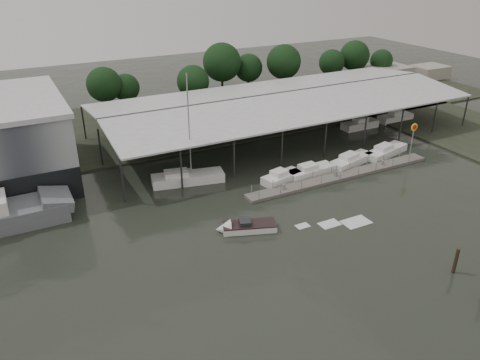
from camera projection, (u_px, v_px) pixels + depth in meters
name	position (u px, v px, depth m)	size (l,w,h in m)	color
ground	(286.00, 244.00, 47.09)	(200.00, 200.00, 0.00)	#252A22
land_strip_far	(154.00, 124.00, 80.59)	(140.00, 30.00, 0.30)	#313628
covered_boat_shed	(283.00, 97.00, 73.88)	(58.24, 24.00, 6.96)	silver
floating_dock	(342.00, 176.00, 61.24)	(28.00, 2.00, 1.40)	#615B56
shell_fuel_sign	(413.00, 135.00, 64.63)	(1.10, 0.18, 5.55)	gray
distant_commercial_buildings	(399.00, 74.00, 106.60)	(22.00, 8.00, 4.00)	gray
white_sailboat	(187.00, 178.00, 59.64)	(9.48, 4.44, 14.22)	white
speedboat_underway	(244.00, 227.00, 49.35)	(16.77, 7.40, 2.00)	white
moored_cruiser_0	(282.00, 177.00, 59.95)	(5.97, 3.37, 1.70)	white
moored_cruiser_1	(310.00, 171.00, 61.64)	(6.95, 2.62, 1.70)	white
moored_cruiser_2	(351.00, 160.00, 64.89)	(7.82, 4.00, 1.70)	white
moored_cruiser_3	(386.00, 151.00, 67.89)	(8.20, 4.01, 1.70)	white
horizon_tree_line	(256.00, 67.00, 92.94)	(66.65, 12.11, 11.22)	#301F15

